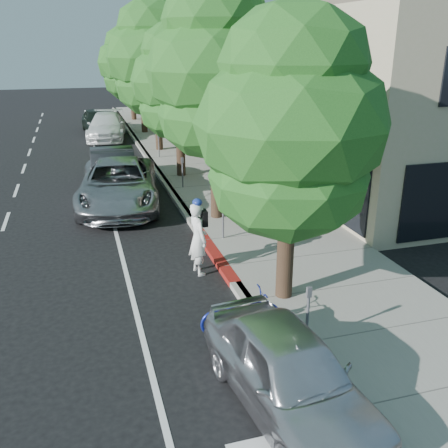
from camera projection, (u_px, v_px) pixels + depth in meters
name	position (u px, v px, depth m)	size (l,w,h in m)	color
ground	(224.00, 271.00, 13.67)	(120.00, 120.00, 0.00)	black
sidewalk	(223.00, 186.00, 21.45)	(4.60, 56.00, 0.15)	gray
curb	(170.00, 190.00, 20.84)	(0.30, 56.00, 0.15)	#9E998E
curb_red_segment	(215.00, 254.00, 14.54)	(0.32, 4.00, 0.15)	maroon
storefront_building	(290.00, 82.00, 31.21)	(10.00, 36.00, 7.00)	#BEAD92
street_tree_0	(291.00, 128.00, 10.67)	(4.25, 4.25, 6.79)	black
street_tree_1	(216.00, 73.00, 15.80)	(4.52, 4.52, 7.91)	black
street_tree_2	(179.00, 83.00, 21.45)	(4.19, 4.19, 6.86)	black
street_tree_3	(156.00, 59.00, 26.58)	(5.34, 5.34, 8.22)	black
street_tree_4	(141.00, 65.00, 32.17)	(4.22, 4.22, 7.19)	black
street_tree_5	(131.00, 64.00, 37.62)	(5.06, 5.06, 7.23)	black
cyclist	(198.00, 239.00, 13.22)	(0.72, 0.48, 1.99)	white
bicycle	(241.00, 312.00, 10.67)	(0.62, 1.78, 0.94)	#17249F
silver_suv	(118.00, 184.00, 18.75)	(2.86, 6.21, 1.73)	#A4A4A9
dark_sedan	(113.00, 170.00, 20.89)	(1.78, 5.11, 1.68)	#212327
white_pickup	(107.00, 126.00, 31.86)	(2.24, 5.52, 1.60)	white
dark_suv_far	(97.00, 121.00, 34.09)	(1.89, 4.69, 1.60)	black
near_car_a	(289.00, 371.00, 8.33)	(1.73, 4.29, 1.46)	silver
pedestrian	(219.00, 142.00, 25.27)	(0.93, 0.73, 1.92)	black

